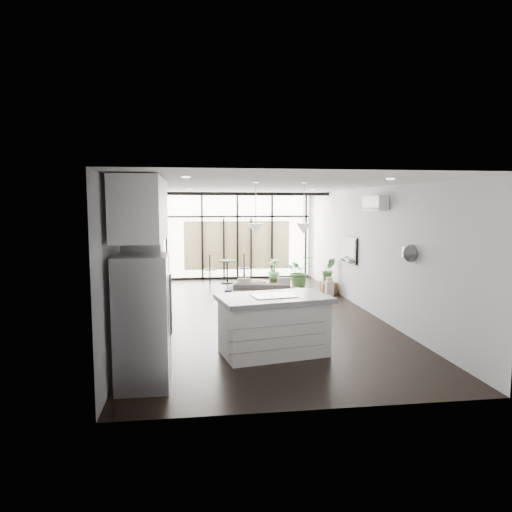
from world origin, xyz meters
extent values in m
cube|color=black|center=(0.00, 0.00, 0.00)|extent=(5.00, 10.00, 0.00)
cube|color=white|center=(0.00, 0.00, 2.80)|extent=(5.00, 10.00, 0.00)
cube|color=silver|center=(-2.50, 0.00, 1.40)|extent=(0.02, 10.00, 2.80)
cube|color=silver|center=(2.50, 0.00, 1.40)|extent=(0.02, 10.00, 2.80)
cube|color=silver|center=(0.00, 5.00, 1.40)|extent=(5.00, 0.02, 2.80)
cube|color=silver|center=(0.00, -5.00, 1.40)|extent=(5.00, 0.02, 2.80)
cube|color=black|center=(0.00, 4.88, 1.40)|extent=(5.00, 0.20, 2.80)
cube|color=white|center=(0.00, 4.00, 2.77)|extent=(4.70, 1.90, 0.06)
cube|color=#D4BD86|center=(0.00, 4.95, 1.10)|extent=(3.50, 0.02, 1.60)
cube|color=silver|center=(-0.15, -2.90, 0.48)|extent=(1.91, 1.35, 0.95)
cube|color=black|center=(-0.15, -2.90, 0.96)|extent=(0.74, 0.56, 0.01)
cube|color=#A0A1A5|center=(-2.08, -3.95, 0.88)|extent=(0.68, 0.85, 1.76)
cube|color=silver|center=(-2.15, -3.15, 1.10)|extent=(0.57, 0.60, 2.20)
cube|color=silver|center=(-2.12, -3.50, 2.35)|extent=(0.62, 1.75, 0.86)
cone|color=white|center=(-0.40, -2.65, 2.02)|extent=(0.26, 0.26, 0.18)
cone|color=white|center=(0.40, -2.65, 2.02)|extent=(0.26, 0.26, 0.18)
imported|color=#474749|center=(0.26, 0.99, 0.35)|extent=(1.86, 0.91, 0.70)
cube|color=brown|center=(0.09, 0.44, 0.20)|extent=(1.24, 0.34, 0.40)
cylinder|color=silver|center=(0.22, 1.86, 0.21)|extent=(0.60, 0.60, 0.42)
cube|color=brown|center=(2.25, 2.02, 0.16)|extent=(0.43, 0.43, 0.31)
imported|color=#3D6F32|center=(1.69, 3.16, 0.36)|extent=(1.13, 1.18, 0.72)
imported|color=#3D6F32|center=(1.12, 4.29, 0.20)|extent=(0.71, 0.81, 0.40)
imported|color=#3D6F32|center=(2.25, 2.02, 0.46)|extent=(0.40, 0.69, 0.30)
cylinder|color=beige|center=(2.18, 1.69, 0.24)|extent=(0.26, 0.26, 0.49)
cube|color=black|center=(-0.40, 4.06, 0.39)|extent=(1.72, 0.92, 0.78)
cube|color=black|center=(2.46, 1.00, 1.30)|extent=(0.05, 1.10, 0.65)
cube|color=white|center=(2.38, -0.80, 2.45)|extent=(0.22, 0.90, 0.30)
cube|color=black|center=(-2.47, -0.50, 1.55)|extent=(0.04, 0.70, 0.90)
camera|label=1|loc=(-1.38, -10.01, 2.39)|focal=32.00mm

